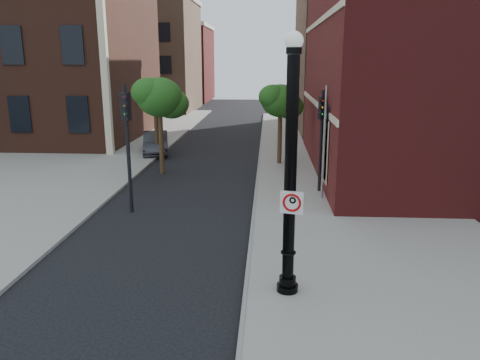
# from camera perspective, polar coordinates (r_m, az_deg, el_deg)

# --- Properties ---
(ground) EXTENTS (120.00, 120.00, 0.00)m
(ground) POSITION_cam_1_polar(r_m,az_deg,el_deg) (12.09, -9.40, -13.65)
(ground) COLOR black
(ground) RESTS_ON ground
(sidewalk_right) EXTENTS (8.00, 60.00, 0.12)m
(sidewalk_right) POSITION_cam_1_polar(r_m,az_deg,el_deg) (21.41, 12.63, -1.10)
(sidewalk_right) COLOR gray
(sidewalk_right) RESTS_ON ground
(sidewalk_left) EXTENTS (10.00, 50.00, 0.12)m
(sidewalk_left) POSITION_cam_1_polar(r_m,az_deg,el_deg) (31.15, -18.37, 3.31)
(sidewalk_left) COLOR gray
(sidewalk_left) RESTS_ON ground
(curb_edge) EXTENTS (0.10, 60.00, 0.14)m
(curb_edge) POSITION_cam_1_polar(r_m,az_deg,el_deg) (21.14, 2.00, -0.92)
(curb_edge) COLOR gray
(curb_edge) RESTS_ON ground
(victorian_building) EXTENTS (18.60, 14.60, 17.95)m
(victorian_building) POSITION_cam_1_polar(r_m,az_deg,el_deg) (39.17, -26.08, 17.53)
(victorian_building) COLOR #522B1E
(victorian_building) RESTS_ON ground
(bg_building_tan_a) EXTENTS (12.00, 12.00, 12.00)m
(bg_building_tan_a) POSITION_cam_1_polar(r_m,az_deg,el_deg) (56.30, -11.86, 14.44)
(bg_building_tan_a) COLOR #856148
(bg_building_tan_a) RESTS_ON ground
(bg_building_red) EXTENTS (12.00, 12.00, 10.00)m
(bg_building_red) POSITION_cam_1_polar(r_m,az_deg,el_deg) (69.92, -8.76, 13.68)
(bg_building_red) COLOR maroon
(bg_building_red) RESTS_ON ground
(bg_building_tan_b) EXTENTS (22.00, 14.00, 14.00)m
(bg_building_tan_b) POSITION_cam_1_polar(r_m,az_deg,el_deg) (42.58, 22.74, 15.13)
(bg_building_tan_b) COLOR #856148
(bg_building_tan_b) RESTS_ON ground
(lamppost) EXTENTS (0.53, 0.53, 6.26)m
(lamppost) POSITION_cam_1_polar(r_m,az_deg,el_deg) (10.94, 6.14, -0.27)
(lamppost) COLOR black
(lamppost) RESTS_ON ground
(no_parking_sign) EXTENTS (0.54, 0.16, 0.55)m
(no_parking_sign) POSITION_cam_1_polar(r_m,az_deg,el_deg) (10.91, 6.32, -2.73)
(no_parking_sign) COLOR white
(no_parking_sign) RESTS_ON ground
(parked_car) EXTENTS (2.28, 4.34, 1.36)m
(parked_car) POSITION_cam_1_polar(r_m,az_deg,el_deg) (29.57, -10.23, 4.48)
(parked_car) COLOR #2F2F34
(parked_car) RESTS_ON ground
(traffic_signal_left) EXTENTS (0.36, 0.42, 4.83)m
(traffic_signal_left) POSITION_cam_1_polar(r_m,az_deg,el_deg) (17.72, -13.63, 6.23)
(traffic_signal_left) COLOR black
(traffic_signal_left) RESTS_ON ground
(traffic_signal_right) EXTENTS (0.35, 0.39, 4.46)m
(traffic_signal_right) POSITION_cam_1_polar(r_m,az_deg,el_deg) (20.13, 9.92, 6.63)
(traffic_signal_right) COLOR black
(traffic_signal_right) RESTS_ON ground
(utility_pole) EXTENTS (0.09, 0.09, 4.71)m
(utility_pole) POSITION_cam_1_polar(r_m,az_deg,el_deg) (19.14, 10.21, 4.25)
(utility_pole) COLOR #999999
(utility_pole) RESTS_ON ground
(street_tree_a) EXTENTS (2.69, 2.43, 4.85)m
(street_tree_a) POSITION_cam_1_polar(r_m,az_deg,el_deg) (23.83, -9.70, 9.80)
(street_tree_a) COLOR #362615
(street_tree_a) RESTS_ON ground
(street_tree_b) EXTENTS (2.58, 2.33, 4.64)m
(street_tree_b) POSITION_cam_1_polar(r_m,az_deg,el_deg) (27.80, -10.25, 10.05)
(street_tree_b) COLOR #362615
(street_tree_b) RESTS_ON ground
(street_tree_c) EXTENTS (2.45, 2.22, 4.42)m
(street_tree_c) POSITION_cam_1_polar(r_m,az_deg,el_deg) (25.58, 5.02, 9.47)
(street_tree_c) COLOR #362615
(street_tree_c) RESTS_ON ground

